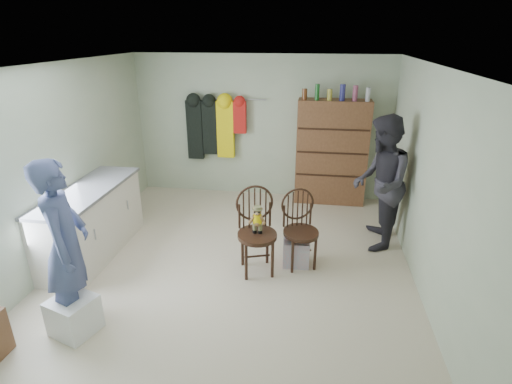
% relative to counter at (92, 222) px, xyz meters
% --- Properties ---
extents(ground_plane, '(5.00, 5.00, 0.00)m').
position_rel_counter_xyz_m(ground_plane, '(1.95, 0.00, -0.47)').
color(ground_plane, beige).
rests_on(ground_plane, ground).
extents(room_walls, '(5.00, 5.00, 5.00)m').
position_rel_counter_xyz_m(room_walls, '(1.95, 0.53, 1.11)').
color(room_walls, '#B5C0A1').
rests_on(room_walls, ground).
extents(counter, '(0.64, 1.86, 0.94)m').
position_rel_counter_xyz_m(counter, '(0.00, 0.00, 0.00)').
color(counter, silver).
rests_on(counter, ground).
extents(plastic_tub, '(0.50, 0.49, 0.38)m').
position_rel_counter_xyz_m(plastic_tub, '(0.60, -1.49, -0.28)').
color(plastic_tub, white).
rests_on(plastic_tub, ground).
extents(chair_front, '(0.61, 0.61, 1.10)m').
position_rel_counter_xyz_m(chair_front, '(2.25, -0.07, 0.14)').
color(chair_front, '#321C11').
rests_on(chair_front, ground).
extents(chair_far, '(0.58, 0.58, 1.01)m').
position_rel_counter_xyz_m(chair_far, '(2.77, 0.15, 0.07)').
color(chair_far, '#321C11').
rests_on(chair_far, ground).
extents(striped_bag, '(0.35, 0.28, 0.35)m').
position_rel_counter_xyz_m(striped_bag, '(2.74, 0.09, -0.30)').
color(striped_bag, '#E57277').
rests_on(striped_bag, ground).
extents(person_left, '(0.64, 0.76, 1.79)m').
position_rel_counter_xyz_m(person_left, '(0.56, -1.35, 0.43)').
color(person_left, '#444F7E').
rests_on(person_left, ground).
extents(person_right, '(0.80, 0.97, 1.86)m').
position_rel_counter_xyz_m(person_right, '(3.81, 0.80, 0.46)').
color(person_right, '#2D2B33').
rests_on(person_right, ground).
extents(dresser, '(1.20, 0.39, 2.06)m').
position_rel_counter_xyz_m(dresser, '(3.20, 2.30, 0.44)').
color(dresser, brown).
rests_on(dresser, ground).
extents(coat_rack, '(1.42, 0.12, 1.09)m').
position_rel_counter_xyz_m(coat_rack, '(1.12, 2.38, 0.78)').
color(coat_rack, '#99999E').
rests_on(coat_rack, ground).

